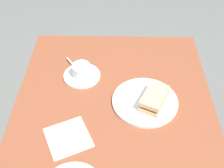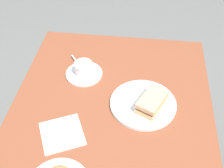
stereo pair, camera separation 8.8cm
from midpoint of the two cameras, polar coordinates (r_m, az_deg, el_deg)
name	(u,v)px [view 1 (the left image)]	position (r m, az deg, el deg)	size (l,w,h in m)	color
dining_table	(114,128)	(1.26, -1.67, -8.68)	(1.00, 0.81, 0.70)	brown
sandwich_plate	(145,101)	(1.18, 4.38, -3.53)	(0.27, 0.27, 0.01)	white
sandwich_front	(154,99)	(1.15, 6.17, -2.97)	(0.16, 0.13, 0.05)	#E5AD74
coffee_saucer	(82,76)	(1.30, -7.86, 1.55)	(0.16, 0.16, 0.01)	white
coffee_cup	(81,70)	(1.28, -8.01, 2.73)	(0.11, 0.08, 0.06)	white
spoon	(74,65)	(1.35, -9.40, 3.59)	(0.09, 0.07, 0.01)	silver
napkin	(68,138)	(1.09, -10.95, -10.41)	(0.15, 0.15, 0.00)	white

